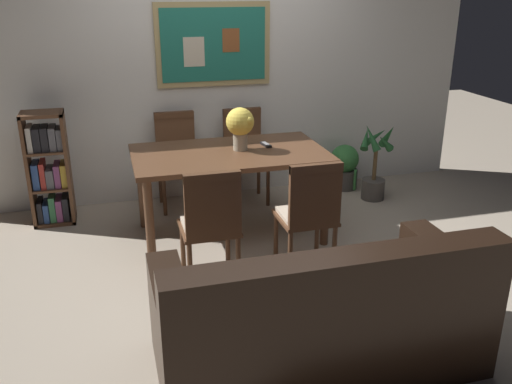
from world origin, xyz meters
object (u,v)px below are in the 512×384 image
at_px(dining_chair_far_right, 245,148).
at_px(leather_couch, 321,320).
at_px(tv_remote, 266,145).
at_px(dining_chair_near_left, 211,220).
at_px(dining_table, 230,162).
at_px(potted_palm, 375,168).
at_px(dining_chair_far_left, 177,152).
at_px(potted_ivy, 344,167).
at_px(dining_chair_near_right, 309,209).
at_px(bookshelf, 50,171).
at_px(flower_vase, 240,124).

distance_m(dining_chair_far_right, leather_couch, 2.69).
relative_size(dining_chair_far_right, tv_remote, 5.67).
bearing_deg(dining_chair_near_left, dining_table, 68.65).
relative_size(potted_palm, tv_remote, 4.94).
height_order(dining_table, dining_chair_near_left, dining_chair_near_left).
bearing_deg(dining_chair_far_left, potted_ivy, -0.14).
bearing_deg(dining_chair_near_right, tv_remote, 93.27).
relative_size(potted_ivy, potted_palm, 0.66).
height_order(dining_chair_near_left, potted_ivy, dining_chair_near_left).
bearing_deg(dining_table, leather_couch, -87.28).
relative_size(dining_table, dining_chair_far_right, 1.74).
relative_size(bookshelf, potted_ivy, 1.96).
relative_size(dining_table, tv_remote, 9.89).
height_order(dining_chair_near_right, potted_palm, dining_chair_near_right).
xyz_separation_m(leather_couch, potted_palm, (1.50, 2.31, 0.01)).
distance_m(dining_chair_far_left, dining_chair_far_right, 0.66).
xyz_separation_m(dining_chair_near_left, bookshelf, (-1.16, 1.55, -0.05)).
bearing_deg(bookshelf, dining_chair_near_left, -53.13).
bearing_deg(bookshelf, dining_table, -25.46).
bearing_deg(tv_remote, dining_table, -165.73).
height_order(potted_ivy, potted_palm, potted_palm).
height_order(dining_table, flower_vase, flower_vase).
bearing_deg(dining_chair_near_right, dining_chair_near_left, 179.30).
bearing_deg(dining_chair_near_right, potted_palm, 47.50).
height_order(dining_chair_far_right, potted_palm, dining_chair_far_right).
distance_m(dining_chair_near_left, dining_chair_near_right, 0.72).
bearing_deg(dining_chair_near_right, dining_table, 114.80).
bearing_deg(dining_table, flower_vase, 15.23).
height_order(dining_table, potted_palm, potted_palm).
relative_size(dining_chair_near_right, potted_palm, 1.15).
xyz_separation_m(dining_table, dining_chair_far_right, (0.34, 0.81, -0.13)).
relative_size(dining_chair_near_right, bookshelf, 0.89).
bearing_deg(flower_vase, leather_couch, -90.40).
relative_size(bookshelf, flower_vase, 2.87).
distance_m(potted_ivy, potted_palm, 0.42).
distance_m(potted_palm, tv_remote, 1.38).
height_order(dining_chair_far_left, leather_couch, dining_chair_far_left).
height_order(dining_table, bookshelf, bookshelf).
xyz_separation_m(dining_chair_near_right, potted_palm, (1.20, 1.31, -0.21)).
relative_size(dining_chair_near_left, bookshelf, 0.89).
relative_size(leather_couch, flower_vase, 5.06).
distance_m(dining_chair_near_right, bookshelf, 2.44).
xyz_separation_m(dining_chair_far_left, dining_chair_near_left, (0.00, -1.68, 0.00)).
relative_size(potted_ivy, tv_remote, 3.26).
relative_size(dining_chair_near_right, leather_couch, 0.51).
relative_size(dining_chair_far_right, potted_palm, 1.15).
bearing_deg(tv_remote, bookshelf, 161.18).
bearing_deg(flower_vase, potted_palm, 16.16).
distance_m(dining_chair_far_left, leather_couch, 2.73).
height_order(dining_chair_near_left, tv_remote, dining_chair_near_left).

